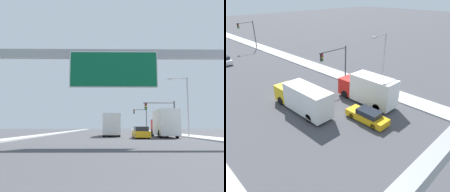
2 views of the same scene
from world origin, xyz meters
The scene contains 7 objects.
sidewalk_right centered at (11.25, 60.00, 0.07)m, with size 3.00×120.00×0.15m.
car_near_right centered at (3.50, 28.23, 0.67)m, with size 1.72×4.77×1.42m.
truck_box_primary centered at (7.00, 30.94, 1.81)m, with size 2.44×7.69×3.58m.
truck_box_secondary centered at (0.00, 34.79, 1.63)m, with size 2.40×8.53×3.20m.
traffic_light_near_intersection centered at (8.49, 38.00, 3.81)m, with size 5.14×0.32×5.53m.
traffic_light_mid_block centered at (9.07, 68.00, 4.28)m, with size 3.89×0.32×6.42m.
street_lamp_right centered at (9.99, 31.36, 4.85)m, with size 2.74×0.28×8.13m.
Camera 2 is at (-12.73, 16.15, 12.72)m, focal length 35.00 mm.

